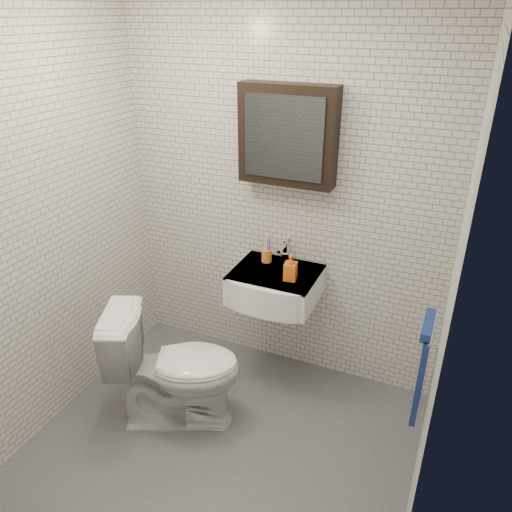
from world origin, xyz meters
name	(u,v)px	position (x,y,z in m)	size (l,w,h in m)	color
ground	(218,449)	(0.00, 0.00, 0.01)	(2.20, 2.00, 0.01)	#4B4C52
room_shell	(208,225)	(0.00, 0.00, 1.47)	(2.22, 2.02, 2.51)	silver
washbasin	(273,287)	(0.05, 0.73, 0.76)	(0.55, 0.50, 0.20)	white
faucet	(285,252)	(0.05, 0.93, 0.92)	(0.06, 0.20, 0.15)	silver
mirror_cabinet	(288,136)	(0.05, 0.93, 1.70)	(0.60, 0.15, 0.60)	black
towel_rail	(423,364)	(1.04, 0.35, 0.72)	(0.09, 0.30, 0.58)	silver
toothbrush_cup	(267,255)	(-0.06, 0.88, 0.90)	(0.07, 0.07, 0.19)	#CE7533
soap_bottle	(291,267)	(0.17, 0.71, 0.94)	(0.08, 0.08, 0.17)	orange
toilet	(176,367)	(-0.36, 0.14, 0.40)	(0.45, 0.79, 0.81)	white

